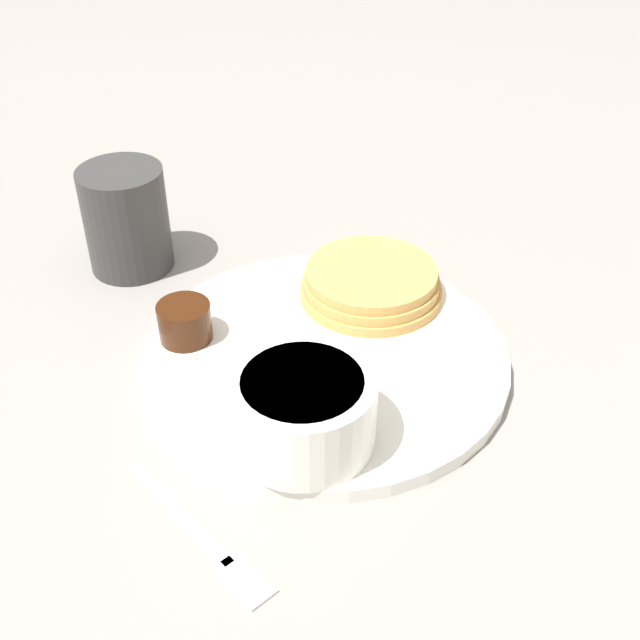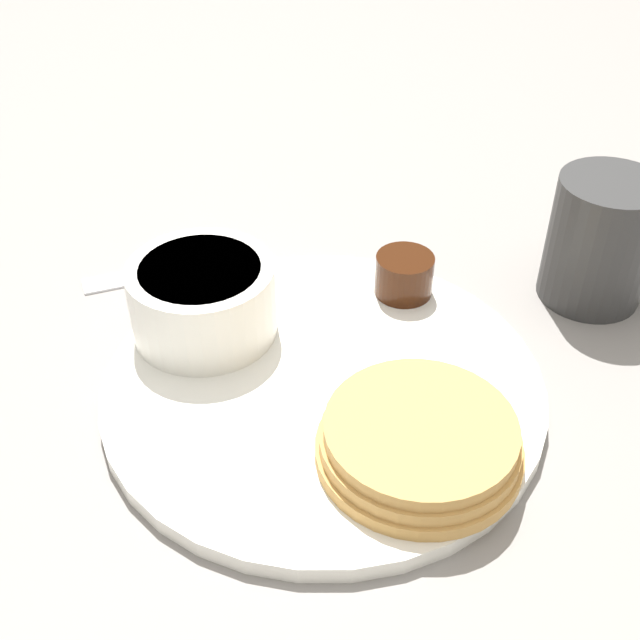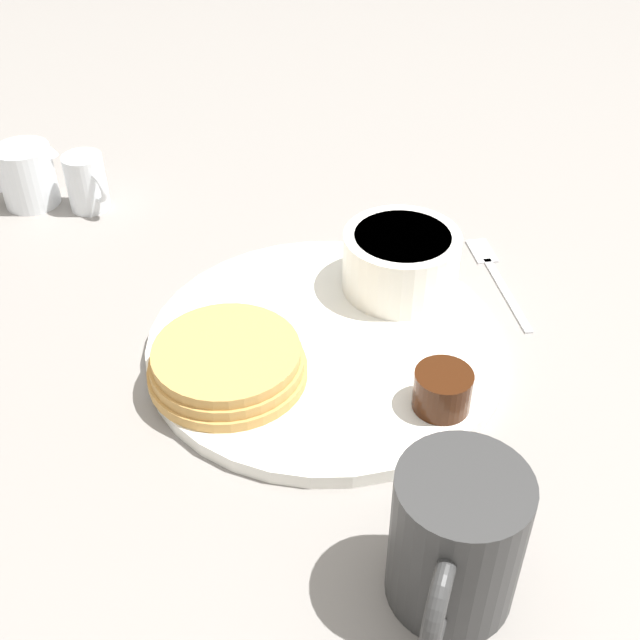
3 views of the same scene
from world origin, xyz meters
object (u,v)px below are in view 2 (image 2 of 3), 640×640
object	(u,v)px
fork	(152,273)
plate	(323,386)
coffee_mug	(604,241)
bowl	(203,297)

from	to	relation	value
fork	plate	bearing A→B (deg)	-95.48
coffee_mug	fork	world-z (taller)	coffee_mug
plate	fork	distance (m)	0.19
bowl	coffee_mug	size ratio (longest dim) A/B	0.97
plate	coffee_mug	xyz separation A→B (m)	(0.21, -0.09, 0.04)
bowl	fork	xyz separation A→B (m)	(0.03, 0.09, -0.04)
plate	bowl	xyz separation A→B (m)	(-0.01, 0.10, 0.03)
plate	fork	size ratio (longest dim) A/B	2.22
bowl	fork	size ratio (longest dim) A/B	0.77
plate	bowl	bearing A→B (deg)	97.37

